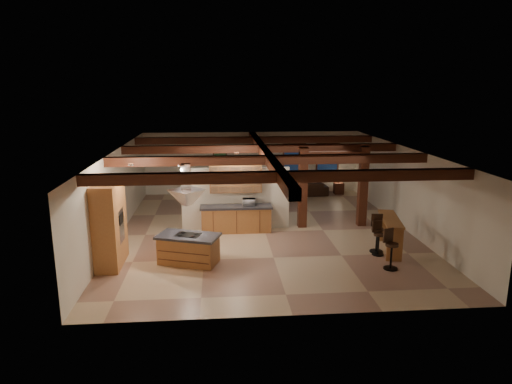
# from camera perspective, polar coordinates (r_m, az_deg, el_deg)

# --- Properties ---
(ground) EXTENTS (12.00, 12.00, 0.00)m
(ground) POSITION_cam_1_polar(r_m,az_deg,el_deg) (16.05, 1.13, -4.99)
(ground) COLOR tan
(ground) RESTS_ON ground
(room_walls) EXTENTS (12.00, 12.00, 12.00)m
(room_walls) POSITION_cam_1_polar(r_m,az_deg,el_deg) (15.59, 1.16, 1.24)
(room_walls) COLOR beige
(room_walls) RESTS_ON ground
(ceiling_beams) EXTENTS (10.00, 12.00, 0.28)m
(ceiling_beams) POSITION_cam_1_polar(r_m,az_deg,el_deg) (15.42, 1.18, 4.81)
(ceiling_beams) COLOR #37130D
(ceiling_beams) RESTS_ON room_walls
(timber_posts) EXTENTS (2.50, 0.30, 2.90)m
(timber_posts) POSITION_cam_1_polar(r_m,az_deg,el_deg) (16.52, 9.64, 1.68)
(timber_posts) COLOR #37130D
(timber_posts) RESTS_ON ground
(partition_wall) EXTENTS (3.80, 0.18, 2.20)m
(partition_wall) POSITION_cam_1_polar(r_m,az_deg,el_deg) (16.16, -2.56, -0.81)
(partition_wall) COLOR beige
(partition_wall) RESTS_ON ground
(pantry_cabinet) EXTENTS (0.67, 1.60, 2.40)m
(pantry_cabinet) POSITION_cam_1_polar(r_m,az_deg,el_deg) (13.48, -17.81, -3.85)
(pantry_cabinet) COLOR #A16634
(pantry_cabinet) RESTS_ON ground
(back_counter) EXTENTS (2.50, 0.66, 0.94)m
(back_counter) POSITION_cam_1_polar(r_m,az_deg,el_deg) (15.95, -2.49, -3.33)
(back_counter) COLOR #A16634
(back_counter) RESTS_ON ground
(upper_display_cabinet) EXTENTS (1.80, 0.36, 0.95)m
(upper_display_cabinet) POSITION_cam_1_polar(r_m,az_deg,el_deg) (15.81, -2.56, 1.66)
(upper_display_cabinet) COLOR #A16634
(upper_display_cabinet) RESTS_ON partition_wall
(range_hood) EXTENTS (1.10, 1.10, 1.40)m
(range_hood) POSITION_cam_1_polar(r_m,az_deg,el_deg) (12.93, -8.62, -1.39)
(range_hood) COLOR silver
(range_hood) RESTS_ON room_walls
(back_windows) EXTENTS (2.70, 0.07, 1.70)m
(back_windows) POSITION_cam_1_polar(r_m,az_deg,el_deg) (21.84, 6.87, 3.85)
(back_windows) COLOR #37130D
(back_windows) RESTS_ON room_walls
(framed_art) EXTENTS (0.65, 0.05, 0.85)m
(framed_art) POSITION_cam_1_polar(r_m,az_deg,el_deg) (21.36, -4.52, 4.24)
(framed_art) COLOR #37130D
(framed_art) RESTS_ON room_walls
(recessed_cans) EXTENTS (3.16, 2.46, 0.03)m
(recessed_cans) POSITION_cam_1_polar(r_m,az_deg,el_deg) (13.44, -8.78, 3.89)
(recessed_cans) COLOR silver
(recessed_cans) RESTS_ON room_walls
(kitchen_island) EXTENTS (1.94, 1.44, 0.86)m
(kitchen_island) POSITION_cam_1_polar(r_m,az_deg,el_deg) (13.33, -8.43, -7.02)
(kitchen_island) COLOR #A16634
(kitchen_island) RESTS_ON ground
(dining_table) EXTENTS (1.85, 1.49, 0.57)m
(dining_table) POSITION_cam_1_polar(r_m,az_deg,el_deg) (18.45, -0.57, -1.64)
(dining_table) COLOR #3F1C0F
(dining_table) RESTS_ON ground
(sofa) EXTENTS (2.19, 0.97, 0.63)m
(sofa) POSITION_cam_1_polar(r_m,az_deg,el_deg) (21.37, 6.05, 0.42)
(sofa) COLOR black
(sofa) RESTS_ON ground
(microwave) EXTENTS (0.43, 0.30, 0.24)m
(microwave) POSITION_cam_1_polar(r_m,az_deg,el_deg) (15.81, -0.87, -1.27)
(microwave) COLOR #B8B9BD
(microwave) RESTS_ON back_counter
(bar_counter) EXTENTS (0.88, 2.04, 1.04)m
(bar_counter) POSITION_cam_1_polar(r_m,az_deg,el_deg) (14.67, 16.40, -4.42)
(bar_counter) COLOR #A16634
(bar_counter) RESTS_ON ground
(side_table) EXTENTS (0.43, 0.43, 0.53)m
(side_table) POSITION_cam_1_polar(r_m,az_deg,el_deg) (21.90, 10.29, 0.47)
(side_table) COLOR #37130D
(side_table) RESTS_ON ground
(table_lamp) EXTENTS (0.31, 0.31, 0.37)m
(table_lamp) POSITION_cam_1_polar(r_m,az_deg,el_deg) (21.79, 10.34, 1.82)
(table_lamp) COLOR black
(table_lamp) RESTS_ON side_table
(bar_stool_a) EXTENTS (0.42, 0.43, 1.13)m
(bar_stool_a) POSITION_cam_1_polar(r_m,az_deg,el_deg) (13.28, 16.48, -6.85)
(bar_stool_a) COLOR black
(bar_stool_a) RESTS_ON ground
(bar_stool_b) EXTENTS (0.41, 0.42, 1.16)m
(bar_stool_b) POSITION_cam_1_polar(r_m,az_deg,el_deg) (14.50, 14.88, -4.99)
(bar_stool_b) COLOR black
(bar_stool_b) RESTS_ON ground
(bar_stool_c) EXTENTS (0.36, 0.37, 1.02)m
(bar_stool_c) POSITION_cam_1_polar(r_m,az_deg,el_deg) (14.28, 15.02, -5.58)
(bar_stool_c) COLOR black
(bar_stool_c) RESTS_ON ground
(dining_chairs) EXTENTS (2.42, 2.42, 1.20)m
(dining_chairs) POSITION_cam_1_polar(r_m,az_deg,el_deg) (18.37, -0.58, -0.66)
(dining_chairs) COLOR #37130D
(dining_chairs) RESTS_ON ground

